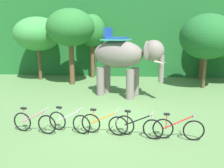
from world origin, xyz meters
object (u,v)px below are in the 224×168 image
at_px(tree_left, 207,37).
at_px(bike_orange, 104,124).
at_px(bike_white, 69,122).
at_px(tree_right, 204,37).
at_px(elephant, 124,57).
at_px(tree_far_left, 38,34).
at_px(bike_red, 178,129).
at_px(bike_black, 138,126).
at_px(tree_center_left, 92,31).
at_px(bike_pink, 34,122).
at_px(tree_far_right, 70,28).

xyz_separation_m(tree_left, bike_orange, (-5.48, -7.64, -2.86)).
bearing_deg(bike_white, tree_right, 55.03).
bearing_deg(tree_right, tree_left, -102.00).
xyz_separation_m(elephant, bike_orange, (-0.43, -5.16, -1.82)).
distance_m(tree_far_left, tree_left, 11.64).
bearing_deg(bike_red, bike_orange, 175.39).
height_order(bike_white, bike_black, same).
relative_size(elephant, bike_white, 2.54).
relative_size(tree_left, bike_orange, 2.74).
distance_m(tree_center_left, elephant, 6.26).
bearing_deg(bike_white, tree_left, 48.21).
height_order(tree_right, bike_pink, tree_right).
height_order(tree_left, bike_black, tree_left).
height_order(tree_far_right, tree_left, tree_far_right).
height_order(tree_far_right, elephant, tree_far_right).
bearing_deg(bike_red, tree_far_left, 131.66).
distance_m(tree_far_right, elephant, 4.89).
xyz_separation_m(elephant, bike_black, (0.77, -5.28, -1.82)).
bearing_deg(tree_left, tree_right, 78.00).
distance_m(bike_pink, bike_black, 3.70).
relative_size(bike_orange, bike_black, 1.03).
xyz_separation_m(tree_right, bike_orange, (-6.12, -10.66, -2.82)).
distance_m(tree_far_left, bike_white, 10.89).
xyz_separation_m(tree_left, bike_white, (-6.76, -7.56, -2.86)).
bearing_deg(bike_black, bike_red, -3.77).
distance_m(tree_far_left, elephant, 7.82).
bearing_deg(tree_right, tree_far_right, -164.11).
height_order(tree_left, bike_pink, tree_left).
height_order(bike_pink, bike_orange, same).
height_order(elephant, bike_orange, elephant).
bearing_deg(tree_far_left, tree_left, -8.70).
distance_m(bike_white, bike_red, 3.81).
xyz_separation_m(bike_orange, bike_red, (2.51, -0.20, 0.00)).
bearing_deg(elephant, tree_left, 26.15).
height_order(tree_left, tree_right, tree_left).
bearing_deg(bike_white, bike_red, -4.24).
xyz_separation_m(bike_white, bike_orange, (1.28, -0.08, 0.00)).
xyz_separation_m(tree_right, bike_white, (-7.40, -10.58, -2.82)).
relative_size(tree_center_left, bike_black, 2.95).
relative_size(tree_center_left, tree_left, 1.05).
relative_size(tree_far_right, tree_center_left, 1.04).
bearing_deg(bike_orange, tree_right, 60.15).
xyz_separation_m(tree_far_left, tree_center_left, (3.78, 1.25, 0.20)).
xyz_separation_m(tree_left, bike_pink, (-7.98, -7.74, -2.86)).
height_order(tree_far_left, elephant, tree_far_left).
bearing_deg(tree_center_left, tree_left, -21.27).
height_order(tree_far_left, bike_orange, tree_far_left).
distance_m(bike_orange, bike_black, 1.20).
xyz_separation_m(tree_left, elephant, (-5.04, -2.48, -1.04)).
xyz_separation_m(bike_orange, bike_black, (1.20, -0.12, 0.00)).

